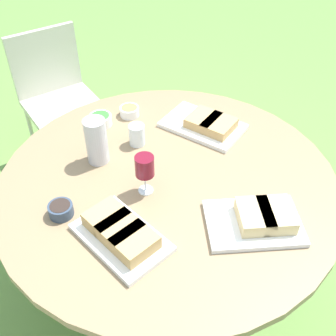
{
  "coord_description": "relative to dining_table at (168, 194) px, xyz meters",
  "views": [
    {
      "loc": [
        -1.2,
        0.42,
        1.93
      ],
      "look_at": [
        0.0,
        0.0,
        0.81
      ],
      "focal_mm": 45.0,
      "sensor_mm": 36.0,
      "label": 1
    }
  ],
  "objects": [
    {
      "name": "chair_near_left",
      "position": [
        1.24,
        0.32,
        -0.14
      ],
      "size": [
        0.52,
        0.53,
        0.89
      ],
      "color": "beige",
      "rests_on": "ground_plane"
    },
    {
      "name": "platter_bread_main",
      "position": [
        0.27,
        -0.29,
        0.11
      ],
      "size": [
        0.44,
        0.41,
        0.07
      ],
      "color": "white",
      "rests_on": "dining_table"
    },
    {
      "name": "platter_sandwich_side",
      "position": [
        -0.24,
        0.26,
        0.12
      ],
      "size": [
        0.4,
        0.34,
        0.08
      ],
      "color": "white",
      "rests_on": "dining_table"
    },
    {
      "name": "dining_table",
      "position": [
        0.0,
        0.0,
        0.0
      ],
      "size": [
        1.41,
        1.41,
        0.75
      ],
      "color": "#4C4C51",
      "rests_on": "ground_plane"
    },
    {
      "name": "wine_glass",
      "position": [
        -0.04,
        0.11,
        0.21
      ],
      "size": [
        0.08,
        0.08,
        0.18
      ],
      "color": "silver",
      "rests_on": "dining_table"
    },
    {
      "name": "bowl_salad",
      "position": [
        0.47,
        0.18,
        0.12
      ],
      "size": [
        0.11,
        0.11,
        0.05
      ],
      "color": "white",
      "rests_on": "dining_table"
    },
    {
      "name": "bowl_fries",
      "position": [
        0.5,
        0.03,
        0.11
      ],
      "size": [
        0.1,
        0.1,
        0.05
      ],
      "color": "white",
      "rests_on": "dining_table"
    },
    {
      "name": "water_pitcher",
      "position": [
        0.21,
        0.24,
        0.19
      ],
      "size": [
        0.1,
        0.09,
        0.21
      ],
      "color": "silver",
      "rests_on": "dining_table"
    },
    {
      "name": "bowl_olives",
      "position": [
        -0.05,
        0.44,
        0.11
      ],
      "size": [
        0.09,
        0.09,
        0.05
      ],
      "color": "#334256",
      "rests_on": "dining_table"
    },
    {
      "name": "platter_charcuterie",
      "position": [
        -0.34,
        -0.24,
        0.12
      ],
      "size": [
        0.32,
        0.4,
        0.07
      ],
      "color": "white",
      "rests_on": "dining_table"
    },
    {
      "name": "ground_plane",
      "position": [
        0.0,
        0.0,
        -0.66
      ],
      "size": [
        40.0,
        40.0,
        0.0
      ],
      "primitive_type": "plane",
      "color": "#668E42"
    },
    {
      "name": "cup_water_near",
      "position": [
        0.27,
        0.05,
        0.14
      ],
      "size": [
        0.07,
        0.07,
        0.1
      ],
      "color": "silver",
      "rests_on": "dining_table"
    }
  ]
}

